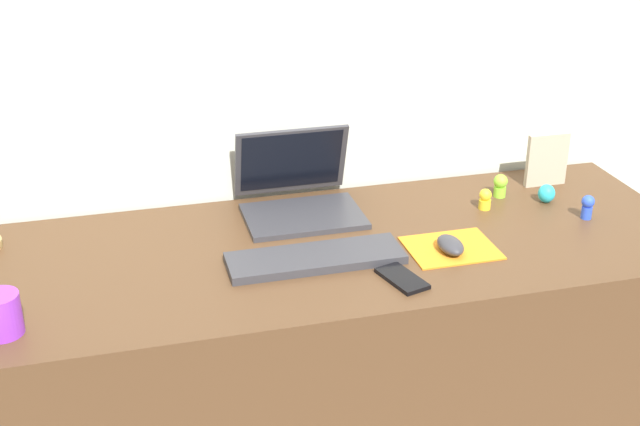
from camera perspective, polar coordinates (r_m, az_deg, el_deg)
The scene contains 13 objects.
back_wall at distance 2.36m, azimuth -2.30°, elevation 1.75°, with size 3.06×0.05×1.49m, color beige.
desk at distance 2.23m, azimuth -0.01°, elevation -10.79°, with size 1.86×0.66×0.74m, color #4C331E.
laptop at distance 2.21m, azimuth -1.48°, elevation 1.50°, with size 0.30×0.28×0.21m.
keyboard at distance 1.97m, azimuth -0.31°, elevation -3.05°, with size 0.41×0.13×0.02m, color #333338.
mousepad at distance 2.05m, azimuth 8.78°, elevation -2.33°, with size 0.21×0.17×0.00m, color orange.
mouse at distance 2.02m, azimuth 8.75°, elevation -2.14°, with size 0.06×0.10×0.03m, color #333338.
cell_phone at distance 1.90m, azimuth 5.53°, elevation -4.40°, with size 0.06×0.13×0.01m, color black.
picture_frame at distance 2.44m, azimuth 14.99°, elevation 3.47°, with size 0.12×0.02×0.15m, color #B2A58C.
coffee_mug at distance 1.80m, azimuth -20.64°, elevation -6.40°, with size 0.08×0.08×0.09m, color purple.
toy_figurine_blue at distance 2.27m, azimuth 17.52°, elevation 0.46°, with size 0.03×0.03×0.06m.
toy_figurine_lime at distance 2.35m, azimuth 12.01°, elevation 1.85°, with size 0.04×0.04×0.06m.
toy_figurine_yellow at distance 2.27m, azimuth 11.02°, elevation 0.94°, with size 0.03×0.03×0.06m.
toy_figurine_cyan at distance 2.35m, azimuth 14.96°, elevation 1.28°, with size 0.05×0.05×0.05m, color #28B7CC.
Camera 1 is at (-0.46, -1.75, 1.67)m, focal length 47.67 mm.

